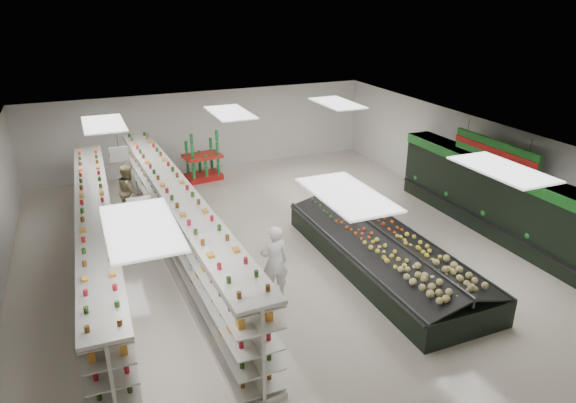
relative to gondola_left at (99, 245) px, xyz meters
name	(u,v)px	position (x,y,z in m)	size (l,w,h in m)	color
floor	(275,249)	(4.69, -0.32, -0.90)	(16.00, 16.00, 0.00)	beige
ceiling	(274,142)	(4.69, -0.32, 2.30)	(14.00, 16.00, 0.02)	white
wall_back	(203,130)	(4.69, 7.68, 0.70)	(14.00, 0.02, 3.20)	silver
wall_front	(477,389)	(4.69, -8.32, 0.70)	(14.00, 0.02, 3.20)	silver
wall_right	(474,167)	(11.69, -0.32, 0.70)	(0.02, 16.00, 3.20)	silver
produce_wall_case	(495,195)	(11.22, -1.82, 0.34)	(0.93, 8.00, 2.20)	black
aisle_sign_near	(139,206)	(0.89, -2.32, 1.85)	(0.52, 0.06, 0.75)	white
aisle_sign_far	(119,154)	(0.89, 1.68, 1.85)	(0.52, 0.06, 0.75)	white
hortifruti_banner	(495,150)	(10.93, -1.82, 1.75)	(0.12, 3.20, 0.95)	#1C6B22
gondola_left	(99,245)	(0.00, 0.00, 0.00)	(1.15, 11.33, 1.96)	silver
gondola_center	(178,227)	(2.07, 0.18, 0.07)	(1.39, 12.16, 2.10)	silver
produce_island	(383,251)	(6.98, -2.39, -0.43)	(2.53, 6.91, 1.03)	black
soda_endcap	(202,158)	(4.25, 6.29, -0.03)	(1.52, 1.13, 1.80)	#A71513
shopper_main	(274,262)	(3.77, -2.64, 0.05)	(0.69, 0.45, 1.90)	white
shopper_background	(129,191)	(1.19, 3.71, -0.01)	(0.87, 0.53, 1.78)	tan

